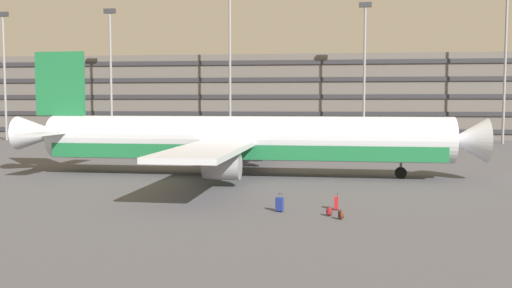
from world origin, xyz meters
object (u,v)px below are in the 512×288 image
Objects in this scene: suitcase_black at (336,203)px; suitcase_red at (280,204)px; backpack_scuffed at (329,212)px; airliner at (239,140)px; backpack_small at (341,215)px.

suitcase_red is (-3.09, -0.87, 0.03)m from suitcase_black.
airliner is at bearing 114.31° from backpack_scuffed.
suitcase_red is (4.36, -14.66, -2.45)m from airliner.
suitcase_red is at bearing 153.09° from backpack_small.
suitcase_red is at bearing -164.19° from suitcase_black.
airliner is at bearing 118.38° from suitcase_black.
backpack_small is at bearing -52.31° from backpack_scuffed.
airliner is 39.12× the size of suitcase_red.
airliner is at bearing 115.01° from backpack_small.
backpack_small is (3.25, -1.65, -0.19)m from suitcase_red.
suitcase_red is at bearing -73.44° from airliner.
suitcase_black is 0.95× the size of suitcase_red.
suitcase_black is 2.54m from backpack_small.
suitcase_red is 1.87× the size of backpack_scuffed.
backpack_scuffed is (-0.58, 0.76, -0.01)m from backpack_small.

